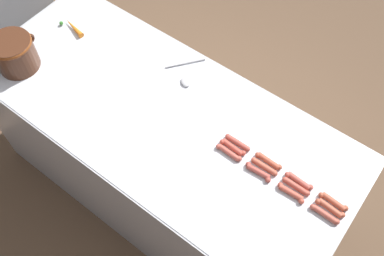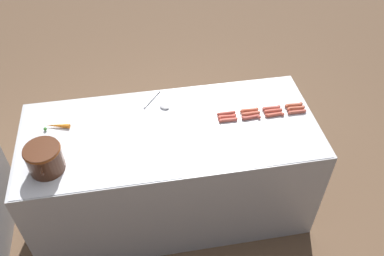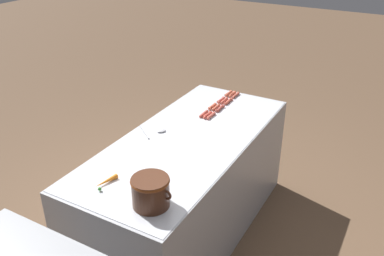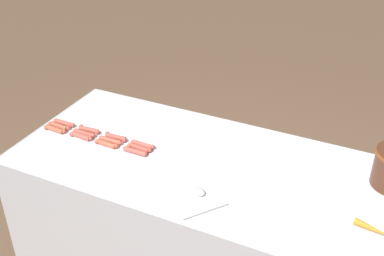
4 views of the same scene
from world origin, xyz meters
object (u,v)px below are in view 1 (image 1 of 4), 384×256
at_px(hot_dog_3, 229,153).
at_px(hot_dog_4, 330,208).
at_px(hot_dog_2, 258,172).
at_px(carrot, 73,27).
at_px(hot_dog_0, 325,214).
at_px(hot_dog_9, 299,181).
at_px(hot_dog_5, 296,186).
at_px(serving_spoon, 186,75).
at_px(hot_dog_8, 333,202).
at_px(hot_dog_11, 238,143).
at_px(hot_dog_6, 264,167).
at_px(bean_pot, 14,52).
at_px(hot_dog_7, 233,147).
at_px(hot_dog_1, 291,193).
at_px(hot_dog_10, 268,161).

bearing_deg(hot_dog_3, hot_dog_4, -85.78).
height_order(hot_dog_2, carrot, carrot).
distance_m(hot_dog_0, hot_dog_4, 0.04).
bearing_deg(hot_dog_4, hot_dog_9, 79.26).
distance_m(hot_dog_5, serving_spoon, 0.82).
xyz_separation_m(hot_dog_3, hot_dog_8, (0.07, -0.51, 0.00)).
bearing_deg(hot_dog_11, carrot, 86.61).
height_order(hot_dog_2, hot_dog_6, same).
height_order(hot_dog_3, bean_pot, bean_pot).
bearing_deg(hot_dog_7, hot_dog_1, -96.12).
distance_m(hot_dog_3, hot_dog_4, 0.51).
xyz_separation_m(hot_dog_10, bean_pot, (-0.30, 1.40, 0.09)).
distance_m(hot_dog_4, hot_dog_7, 0.51).
height_order(hot_dog_5, hot_dog_8, same).
distance_m(hot_dog_3, hot_dog_5, 0.34).
distance_m(hot_dog_9, hot_dog_10, 0.16).
height_order(hot_dog_7, hot_dog_9, same).
height_order(hot_dog_11, serving_spoon, hot_dog_11).
distance_m(hot_dog_6, bean_pot, 1.42).
relative_size(hot_dog_0, hot_dog_3, 1.00).
relative_size(hot_dog_7, bean_pot, 0.49).
height_order(hot_dog_3, carrot, carrot).
bearing_deg(hot_dog_3, hot_dog_0, -90.22).
bearing_deg(hot_dog_5, hot_dog_10, 77.75).
distance_m(hot_dog_3, hot_dog_10, 0.19).
xyz_separation_m(hot_dog_3, hot_dog_7, (0.03, 0.00, 0.00)).
distance_m(hot_dog_3, bean_pot, 1.25).
distance_m(hot_dog_2, hot_dog_10, 0.08).
bearing_deg(hot_dog_6, bean_pot, 100.82).
height_order(hot_dog_8, hot_dog_9, same).
xyz_separation_m(hot_dog_3, hot_dog_10, (0.08, -0.17, 0.00)).
xyz_separation_m(hot_dog_5, carrot, (0.10, 1.53, 0.00)).
relative_size(hot_dog_9, hot_dog_11, 1.00).
relative_size(hot_dog_0, carrot, 0.78).
bearing_deg(hot_dog_4, carrot, 86.51).
height_order(hot_dog_11, carrot, carrot).
relative_size(hot_dog_4, hot_dog_5, 1.00).
bearing_deg(hot_dog_9, hot_dog_7, 96.10).
bearing_deg(hot_dog_1, hot_dog_10, 65.09).
xyz_separation_m(hot_dog_11, serving_spoon, (0.18, 0.46, -0.01)).
bearing_deg(hot_dog_5, hot_dog_8, -78.06).
distance_m(hot_dog_6, hot_dog_11, 0.17).
relative_size(hot_dog_0, hot_dog_10, 1.00).
xyz_separation_m(hot_dog_6, hot_dog_10, (0.04, 0.00, 0.00)).
bearing_deg(hot_dog_5, serving_spoon, 74.80).
bearing_deg(hot_dog_4, hot_dog_1, 102.93).
xyz_separation_m(hot_dog_1, hot_dog_2, (0.00, 0.17, 0.00)).
relative_size(hot_dog_10, carrot, 0.78).
bearing_deg(hot_dog_0, hot_dog_2, 89.92).
height_order(bean_pot, carrot, bean_pot).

